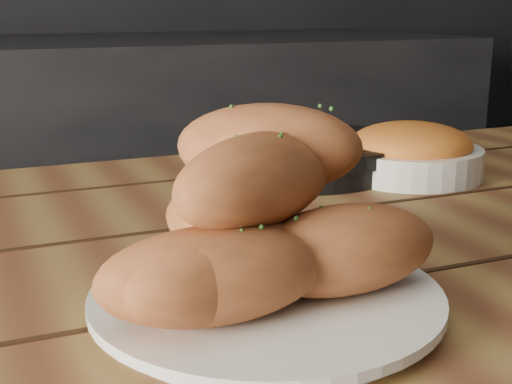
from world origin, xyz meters
The scene contains 5 objects.
table centered at (0.61, 0.71, 0.66)m, with size 1.62×0.91×0.75m.
plate centered at (0.50, 0.59, 0.76)m, with size 0.27×0.27×0.02m.
bread_rolls centered at (0.49, 0.59, 0.82)m, with size 0.26×0.23×0.14m.
skillet centered at (0.73, 1.00, 0.77)m, with size 0.42×0.28×0.05m.
bowl centered at (0.85, 0.91, 0.78)m, with size 0.19×0.19×0.07m.
Camera 1 is at (0.29, 0.13, 0.98)m, focal length 50.00 mm.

